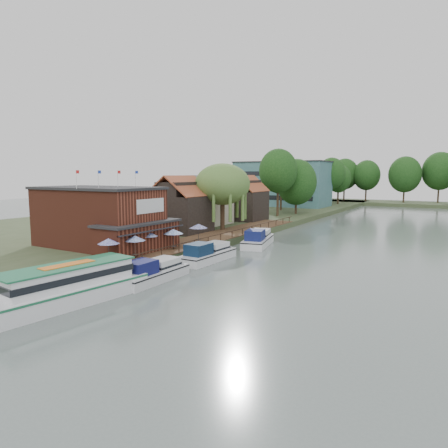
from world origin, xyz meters
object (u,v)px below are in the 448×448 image
Objects in this scene: willow at (222,197)px; cruiser_1 at (208,251)px; cruiser_0 at (153,269)px; swan at (81,292)px; cottage_b at (201,200)px; tour_boat at (60,285)px; pub at (110,218)px; umbrella_2 at (149,242)px; umbrella_3 at (173,239)px; hotel_block at (282,183)px; cottage_a at (180,204)px; cruiser_2 at (258,237)px; umbrella_0 at (109,250)px; umbrella_4 at (198,233)px; cottage_c at (245,198)px; umbrella_1 at (135,247)px.

willow reaches higher than cruiser_1.
cruiser_0 is 6.65m from swan.
tour_boat is (14.45, -39.78, -3.72)m from cottage_b.
umbrella_2 is (6.25, -0.17, -2.36)m from pub.
cottage_b is at bearing 117.03° from umbrella_3.
hotel_block is 56.47m from cottage_a.
hotel_block is at bearing 95.77° from cruiser_2.
cottage_a is 0.91× the size of cruiser_1.
swan is at bearing -78.11° from hotel_block.
umbrella_3 is 0.25× the size of cruiser_1.
cottage_a is 0.90× the size of cottage_b.
swan is at bearing -61.09° from umbrella_0.
umbrella_0 is (10.05, -30.86, -2.96)m from cottage_b.
umbrella_0 and umbrella_4 have the same top height.
willow is at bearing 97.77° from umbrella_2.
cruiser_2 is at bearing -28.24° from willow.
umbrella_4 is (0.80, 8.40, 0.00)m from umbrella_2.
cruiser_1 is at bearing -53.99° from cottage_b.
cottage_c reaches higher than umbrella_0.
tour_boat is at bearing -63.72° from umbrella_0.
umbrella_1 reaches higher than tour_boat.
pub is 1.92× the size of willow.
cottage_a reaches higher than umbrella_2.
willow reaches higher than swan.
umbrella_0 is 1.00× the size of umbrella_4.
cottage_c is 0.82× the size of willow.
cruiser_2 is at bearing 88.65° from cruiser_1.
cruiser_2 is (0.13, 21.39, 0.12)m from cruiser_0.
umbrella_4 is 5.40× the size of swan.
umbrella_2 is 5.40× the size of swan.
swan is at bearing -74.25° from umbrella_1.
tour_boat is (-1.52, -30.23, 0.31)m from cruiser_2.
cottage_a is (7.00, -56.00, -1.90)m from hotel_block.
umbrella_2 is at bearing -67.84° from cottage_b.
umbrella_4 is 20.58m from swan.
umbrella_0 is at bearing 123.07° from tour_boat.
umbrella_4 is at bearing 135.46° from cruiser_1.
umbrella_3 is 4.37m from cruiser_1.
swan is (-1.97, -15.82, -0.92)m from cruiser_1.
hotel_block is 2.68× the size of cruiser_1.
umbrella_1 is at bearing -24.27° from pub.
willow is 1.14× the size of cruiser_0.
umbrella_1 is at bearing -90.42° from umbrella_4.
umbrella_1 is (7.97, -18.14, -2.96)m from cottage_a.
umbrella_2 is at bearing -64.45° from cottage_a.
willow is (11.50, -51.00, -0.94)m from hotel_block.
tour_boat is at bearing -78.69° from willow.
hotel_block is 70.17m from umbrella_3.
pub is at bearing -160.97° from cruiser_1.
hotel_block is at bearing 102.20° from cottage_c.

